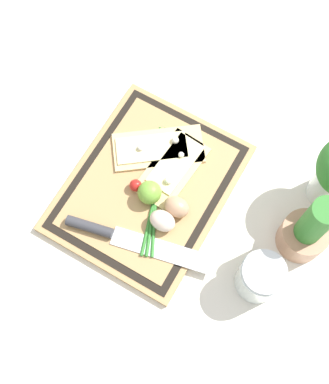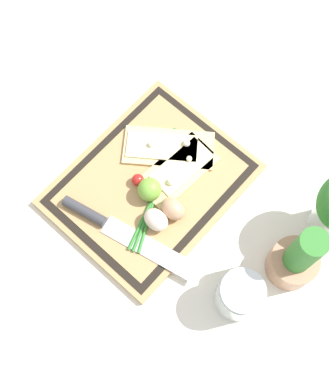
# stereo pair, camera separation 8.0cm
# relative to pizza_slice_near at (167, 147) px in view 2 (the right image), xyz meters

# --- Properties ---
(ground_plane) EXTENTS (6.00, 6.00, 0.00)m
(ground_plane) POSITION_rel_pizza_slice_near_xyz_m (0.08, 0.03, -0.02)
(ground_plane) COLOR silver
(cutting_board) EXTENTS (0.40, 0.32, 0.02)m
(cutting_board) POSITION_rel_pizza_slice_near_xyz_m (0.08, 0.03, -0.01)
(cutting_board) COLOR tan
(cutting_board) RESTS_ON ground_plane
(pizza_slice_near) EXTENTS (0.19, 0.21, 0.02)m
(pizza_slice_near) POSITION_rel_pizza_slice_near_xyz_m (0.00, 0.00, 0.00)
(pizza_slice_near) COLOR #DBBC7F
(pizza_slice_near) RESTS_ON cutting_board
(pizza_slice_far) EXTENTS (0.18, 0.10, 0.02)m
(pizza_slice_far) POSITION_rel_pizza_slice_near_xyz_m (0.02, 0.05, 0.00)
(pizza_slice_far) COLOR #DBBC7F
(pizza_slice_far) RESTS_ON cutting_board
(knife) EXTENTS (0.10, 0.32, 0.02)m
(knife) POSITION_rel_pizza_slice_near_xyz_m (0.21, 0.02, 0.00)
(knife) COLOR silver
(knife) RESTS_ON cutting_board
(egg_brown) EXTENTS (0.04, 0.06, 0.04)m
(egg_brown) POSITION_rel_pizza_slice_near_xyz_m (0.10, 0.11, 0.02)
(egg_brown) COLOR tan
(egg_brown) RESTS_ON cutting_board
(egg_pink) EXTENTS (0.04, 0.06, 0.04)m
(egg_pink) POSITION_rel_pizza_slice_near_xyz_m (0.14, 0.10, 0.02)
(egg_pink) COLOR beige
(egg_pink) RESTS_ON cutting_board
(lime) EXTENTS (0.05, 0.05, 0.05)m
(lime) POSITION_rel_pizza_slice_near_xyz_m (0.10, 0.04, 0.02)
(lime) COLOR #70A838
(lime) RESTS_ON cutting_board
(cherry_tomato_red) EXTENTS (0.03, 0.03, 0.03)m
(cherry_tomato_red) POSITION_rel_pizza_slice_near_xyz_m (0.10, 0.01, 0.01)
(cherry_tomato_red) COLOR red
(cherry_tomato_red) RESTS_ON cutting_board
(scallion_bunch) EXTENTS (0.28, 0.14, 0.01)m
(scallion_bunch) POSITION_rel_pizza_slice_near_xyz_m (0.09, 0.05, -0.00)
(scallion_bunch) COLOR #2D7528
(scallion_bunch) RESTS_ON cutting_board
(herb_pot) EXTENTS (0.10, 0.10, 0.21)m
(herb_pot) POSITION_rel_pizza_slice_near_xyz_m (0.03, 0.36, 0.05)
(herb_pot) COLOR #AD7A5B
(herb_pot) RESTS_ON ground_plane
(sauce_jar) EXTENTS (0.09, 0.09, 0.11)m
(sauce_jar) POSITION_rel_pizza_slice_near_xyz_m (0.15, 0.32, 0.02)
(sauce_jar) COLOR silver
(sauce_jar) RESTS_ON ground_plane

